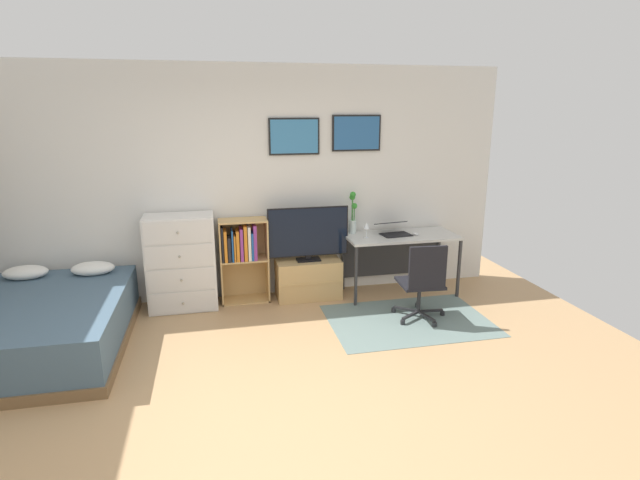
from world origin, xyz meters
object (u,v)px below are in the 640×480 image
at_px(dresser, 182,262).
at_px(tv_stand, 308,278).
at_px(bookshelf, 242,252).
at_px(wine_glass, 367,226).
at_px(laptop, 393,229).
at_px(desk, 398,244).
at_px(bamboo_vase, 353,215).
at_px(computer_mouse, 416,234).
at_px(bed, 42,325).
at_px(office_chair, 423,280).
at_px(television, 308,234).

relative_size(dresser, tv_stand, 1.41).
height_order(bookshelf, wine_glass, bookshelf).
bearing_deg(laptop, wine_glass, -172.98).
height_order(bookshelf, desk, bookshelf).
bearing_deg(bamboo_vase, bookshelf, -177.91).
bearing_deg(computer_mouse, bamboo_vase, 161.04).
xyz_separation_m(bed, tv_stand, (2.70, 0.79, -0.02)).
relative_size(bed, laptop, 4.84).
distance_m(bookshelf, office_chair, 2.08).
height_order(bed, computer_mouse, computer_mouse).
bearing_deg(bamboo_vase, wine_glass, -66.81).
xyz_separation_m(bed, laptop, (3.74, 0.75, 0.55)).
distance_m(bookshelf, computer_mouse, 2.07).
bearing_deg(office_chair, bamboo_vase, 118.62).
bearing_deg(tv_stand, bed, -163.64).
bearing_deg(bed, bookshelf, 23.97).
xyz_separation_m(desk, computer_mouse, (0.17, -0.12, 0.15)).
height_order(dresser, desk, dresser).
bearing_deg(bamboo_vase, laptop, -16.34).
bearing_deg(television, office_chair, -41.31).
height_order(desk, wine_glass, wine_glass).
relative_size(office_chair, wine_glass, 4.78).
bearing_deg(laptop, bookshelf, 169.57).
bearing_deg(bed, laptop, 11.78).
xyz_separation_m(bed, wine_glass, (3.37, 0.65, 0.62)).
height_order(laptop, bamboo_vase, bamboo_vase).
height_order(bamboo_vase, wine_glass, bamboo_vase).
height_order(television, office_chair, television).
xyz_separation_m(bamboo_vase, wine_glass, (0.10, -0.24, -0.10)).
distance_m(office_chair, computer_mouse, 0.88).
relative_size(bookshelf, laptop, 2.38).
height_order(bookshelf, computer_mouse, bookshelf).
distance_m(bed, desk, 3.91).
distance_m(bed, tv_stand, 2.81).
height_order(bed, dresser, dresser).
height_order(bookshelf, bamboo_vase, bamboo_vase).
distance_m(bed, television, 2.86).
xyz_separation_m(bed, television, (2.70, 0.77, 0.54)).
height_order(tv_stand, computer_mouse, computer_mouse).
height_order(bed, office_chair, office_chair).
bearing_deg(television, bamboo_vase, 11.62).
bearing_deg(bed, bamboo_vase, 15.66).
relative_size(bed, tv_stand, 2.62).
bearing_deg(dresser, desk, -0.27).
relative_size(bookshelf, television, 1.03).
bearing_deg(wine_glass, desk, 14.26).
distance_m(television, wine_glass, 0.69).
bearing_deg(desk, television, 179.75).
bearing_deg(desk, bamboo_vase, 167.44).
relative_size(desk, computer_mouse, 12.89).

